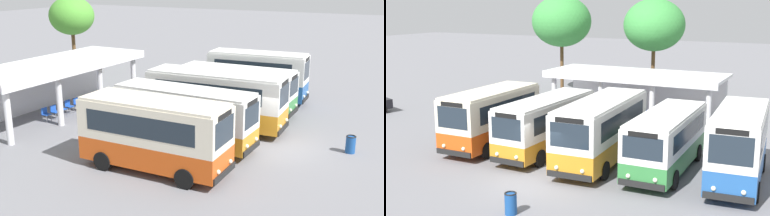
# 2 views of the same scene
# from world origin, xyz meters

# --- Properties ---
(ground_plane) EXTENTS (180.00, 180.00, 0.00)m
(ground_plane) POSITION_xyz_m (0.00, 0.00, 0.00)
(ground_plane) COLOR slate
(city_bus_nearest_orange) EXTENTS (2.57, 7.00, 3.33)m
(city_bus_nearest_orange) POSITION_xyz_m (-5.44, 4.07, 1.84)
(city_bus_nearest_orange) COLOR black
(city_bus_nearest_orange) RESTS_ON ground
(city_bus_second_in_row) EXTENTS (2.32, 7.66, 3.08)m
(city_bus_second_in_row) POSITION_xyz_m (-2.01, 4.47, 1.71)
(city_bus_second_in_row) COLOR black
(city_bus_second_in_row) RESTS_ON ground
(city_bus_middle_cream) EXTENTS (2.78, 8.20, 3.33)m
(city_bus_middle_cream) POSITION_xyz_m (1.43, 4.30, 1.84)
(city_bus_middle_cream) COLOR black
(city_bus_middle_cream) RESTS_ON ground
(city_bus_fourth_amber) EXTENTS (2.46, 7.59, 2.97)m
(city_bus_fourth_amber) POSITION_xyz_m (4.86, 4.45, 1.66)
(city_bus_fourth_amber) COLOR black
(city_bus_fourth_amber) RESTS_ON ground
(city_bus_fifth_blue) EXTENTS (2.63, 7.03, 3.48)m
(city_bus_fifth_blue) POSITION_xyz_m (8.30, 4.35, 1.91)
(city_bus_fifth_blue) COLOR black
(city_bus_fifth_blue) RESTS_ON ground
(terminal_canopy) EXTENTS (12.52, 4.73, 3.40)m
(terminal_canopy) POSITION_xyz_m (-0.62, 14.96, 2.56)
(terminal_canopy) COLOR silver
(terminal_canopy) RESTS_ON ground
(waiting_chair_end_by_column) EXTENTS (0.46, 0.46, 0.86)m
(waiting_chair_end_by_column) POSITION_xyz_m (-2.39, 13.94, 0.52)
(waiting_chair_end_by_column) COLOR slate
(waiting_chair_end_by_column) RESTS_ON ground
(waiting_chair_second_from_end) EXTENTS (0.46, 0.46, 0.86)m
(waiting_chair_second_from_end) POSITION_xyz_m (-1.70, 13.87, 0.52)
(waiting_chair_second_from_end) COLOR slate
(waiting_chair_second_from_end) RESTS_ON ground
(waiting_chair_middle_seat) EXTENTS (0.46, 0.46, 0.86)m
(waiting_chair_middle_seat) POSITION_xyz_m (-1.02, 13.93, 0.52)
(waiting_chair_middle_seat) COLOR slate
(waiting_chair_middle_seat) RESTS_ON ground
(waiting_chair_fourth_seat) EXTENTS (0.46, 0.46, 0.86)m
(waiting_chair_fourth_seat) POSITION_xyz_m (-0.34, 13.97, 0.52)
(waiting_chair_fourth_seat) COLOR slate
(waiting_chair_fourth_seat) RESTS_ON ground
(waiting_chair_fifth_seat) EXTENTS (0.46, 0.46, 0.86)m
(waiting_chair_fifth_seat) POSITION_xyz_m (0.35, 13.86, 0.52)
(waiting_chair_fifth_seat) COLOR slate
(waiting_chair_fifth_seat) RESTS_ON ground
(roadside_tree_behind_canopy) EXTENTS (5.14, 5.14, 8.56)m
(roadside_tree_behind_canopy) POSITION_xyz_m (-1.90, 21.88, 6.36)
(roadside_tree_behind_canopy) COLOR brown
(roadside_tree_behind_canopy) RESTS_ON ground
(roadside_tree_west_of_canopy) EXTENTS (5.46, 5.46, 8.85)m
(roadside_tree_west_of_canopy) POSITION_xyz_m (-10.82, 21.99, 6.51)
(roadside_tree_west_of_canopy) COLOR brown
(roadside_tree_west_of_canopy) RESTS_ON ground
(litter_bin_apron) EXTENTS (0.49, 0.49, 0.90)m
(litter_bin_apron) POSITION_xyz_m (1.03, -3.40, 0.46)
(litter_bin_apron) COLOR #19478C
(litter_bin_apron) RESTS_ON ground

